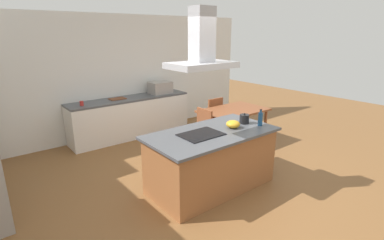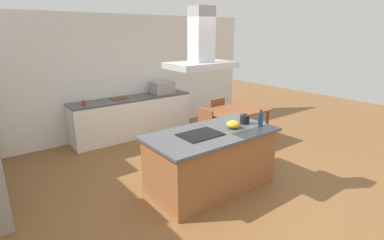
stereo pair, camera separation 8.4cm
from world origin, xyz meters
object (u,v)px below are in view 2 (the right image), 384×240
Objects in this scene: cutting_board at (119,98)px; chair_facing_back_wall at (214,114)px; countertop_microwave at (162,88)px; coffee_mug_red at (84,103)px; range_hood at (201,49)px; mixing_bowl at (233,124)px; olive_oil_bottle at (261,119)px; dining_table at (235,114)px; chair_at_left_end at (201,129)px; tea_kettle at (245,119)px; cooktop at (200,135)px.

chair_facing_back_wall is at bearing -33.01° from cutting_board.
countertop_microwave is 1.90m from coffee_mug_red.
range_hood reaches higher than chair_facing_back_wall.
cutting_board is (-0.54, 2.98, -0.05)m from mixing_bowl.
olive_oil_bottle is 2.23m from chair_facing_back_wall.
chair_at_left_end is at bearing -180.00° from dining_table.
countertop_microwave is (0.23, 2.89, 0.07)m from tea_kettle.
cutting_board is 0.38× the size of chair_at_left_end.
coffee_mug_red is 2.43m from chair_at_left_end.
cutting_board reaches higher than chair_at_left_end.
chair_at_left_end is at bearing -45.67° from coffee_mug_red.
coffee_mug_red is at bearing 134.33° from chair_at_left_end.
countertop_microwave is 3.27m from range_hood.
cutting_board is 2.05m from chair_at_left_end.
cutting_board reaches higher than dining_table.
countertop_microwave is (1.14, 2.88, 0.13)m from cooktop.
cooktop is 2.92× the size of tea_kettle.
cutting_board is at bearing 100.24° from mixing_bowl.
chair_facing_back_wall is at bearing 90.00° from dining_table.
cooktop is 0.60m from mixing_bowl.
countertop_microwave reaches higher than chair_facing_back_wall.
tea_kettle is at bearing -0.34° from cooktop.
coffee_mug_red is 0.26× the size of cutting_board.
mixing_bowl reaches higher than cutting_board.
cutting_board is (0.06, 2.93, 0.00)m from cooktop.
dining_table is 1.56× the size of range_hood.
mixing_bowl reaches higher than cooktop.
dining_table is (0.69, -1.77, -0.37)m from countertop_microwave.
mixing_bowl reaches higher than chair_at_left_end.
dining_table is 0.93m from chair_at_left_end.
chair_facing_back_wall is (-0.00, 0.67, -0.16)m from dining_table.
cutting_board is at bearing 177.36° from countertop_microwave.
tea_kettle is at bearing -59.56° from coffee_mug_red.
olive_oil_bottle is 1.44m from chair_at_left_end.
coffee_mug_red is 0.10× the size of range_hood.
olive_oil_bottle reaches higher than coffee_mug_red.
countertop_microwave is 0.56× the size of chair_at_left_end.
chair_facing_back_wall is at bearing 36.01° from chair_at_left_end.
olive_oil_bottle is 2.91× the size of coffee_mug_red.
olive_oil_bottle reaches higher than dining_table.
tea_kettle is 0.26m from olive_oil_bottle.
cutting_board is (-1.08, 0.05, -0.13)m from countertop_microwave.
mixing_bowl is at bearing -171.02° from tea_kettle.
mixing_bowl is at bearing -105.39° from chair_at_left_end.
dining_table is at bearing 31.26° from cooktop.
range_hood is at bearing 166.77° from olive_oil_bottle.
range_hood reaches higher than mixing_bowl.
chair_facing_back_wall is (1.24, 1.83, -0.45)m from mixing_bowl.
chair_facing_back_wall is 0.99× the size of range_hood.
mixing_bowl is 2.26m from chair_facing_back_wall.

